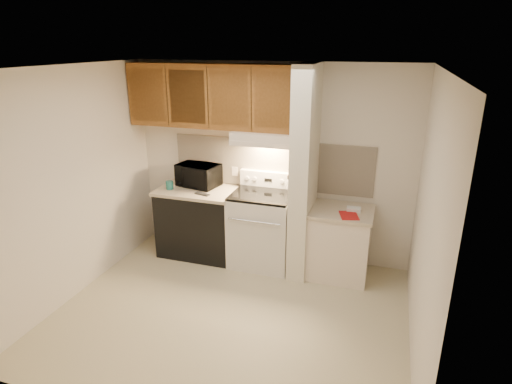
% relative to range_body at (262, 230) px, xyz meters
% --- Properties ---
extents(floor, '(3.60, 3.60, 0.00)m').
position_rel_range_body_xyz_m(floor, '(0.00, -1.16, -0.46)').
color(floor, beige).
rests_on(floor, ground).
extents(ceiling, '(3.60, 3.60, 0.00)m').
position_rel_range_body_xyz_m(ceiling, '(0.00, -1.16, 2.04)').
color(ceiling, white).
rests_on(ceiling, wall_back).
extents(wall_back, '(3.60, 2.50, 0.02)m').
position_rel_range_body_xyz_m(wall_back, '(0.00, 0.34, 0.79)').
color(wall_back, silver).
rests_on(wall_back, floor).
extents(wall_left, '(0.02, 3.00, 2.50)m').
position_rel_range_body_xyz_m(wall_left, '(-1.80, -1.16, 0.79)').
color(wall_left, silver).
rests_on(wall_left, floor).
extents(wall_right, '(0.02, 3.00, 2.50)m').
position_rel_range_body_xyz_m(wall_right, '(1.80, -1.16, 0.79)').
color(wall_right, silver).
rests_on(wall_right, floor).
extents(backsplash, '(2.60, 0.02, 0.63)m').
position_rel_range_body_xyz_m(backsplash, '(0.00, 0.33, 0.78)').
color(backsplash, '#FCE6C9').
rests_on(backsplash, wall_back).
extents(range_body, '(0.76, 0.65, 0.92)m').
position_rel_range_body_xyz_m(range_body, '(0.00, 0.00, 0.00)').
color(range_body, silver).
rests_on(range_body, floor).
extents(oven_window, '(0.50, 0.01, 0.30)m').
position_rel_range_body_xyz_m(oven_window, '(0.00, -0.32, 0.04)').
color(oven_window, black).
rests_on(oven_window, range_body).
extents(oven_handle, '(0.65, 0.02, 0.02)m').
position_rel_range_body_xyz_m(oven_handle, '(0.00, -0.35, 0.26)').
color(oven_handle, silver).
rests_on(oven_handle, range_body).
extents(cooktop, '(0.74, 0.64, 0.03)m').
position_rel_range_body_xyz_m(cooktop, '(0.00, 0.00, 0.48)').
color(cooktop, black).
rests_on(cooktop, range_body).
extents(range_backguard, '(0.76, 0.08, 0.20)m').
position_rel_range_body_xyz_m(range_backguard, '(0.00, 0.28, 0.59)').
color(range_backguard, silver).
rests_on(range_backguard, range_body).
extents(range_display, '(0.10, 0.01, 0.04)m').
position_rel_range_body_xyz_m(range_display, '(0.00, 0.24, 0.59)').
color(range_display, black).
rests_on(range_display, range_backguard).
extents(range_knob_left_outer, '(0.05, 0.02, 0.05)m').
position_rel_range_body_xyz_m(range_knob_left_outer, '(-0.28, 0.24, 0.59)').
color(range_knob_left_outer, silver).
rests_on(range_knob_left_outer, range_backguard).
extents(range_knob_left_inner, '(0.05, 0.02, 0.05)m').
position_rel_range_body_xyz_m(range_knob_left_inner, '(-0.18, 0.24, 0.59)').
color(range_knob_left_inner, silver).
rests_on(range_knob_left_inner, range_backguard).
extents(range_knob_right_inner, '(0.05, 0.02, 0.05)m').
position_rel_range_body_xyz_m(range_knob_right_inner, '(0.18, 0.24, 0.59)').
color(range_knob_right_inner, silver).
rests_on(range_knob_right_inner, range_backguard).
extents(range_knob_right_outer, '(0.05, 0.02, 0.05)m').
position_rel_range_body_xyz_m(range_knob_right_outer, '(0.28, 0.24, 0.59)').
color(range_knob_right_outer, silver).
rests_on(range_knob_right_outer, range_backguard).
extents(dishwasher_front, '(1.00, 0.63, 0.87)m').
position_rel_range_body_xyz_m(dishwasher_front, '(-0.88, 0.01, -0.03)').
color(dishwasher_front, black).
rests_on(dishwasher_front, floor).
extents(left_countertop, '(1.04, 0.67, 0.04)m').
position_rel_range_body_xyz_m(left_countertop, '(-0.88, 0.01, 0.43)').
color(left_countertop, beige).
rests_on(left_countertop, dishwasher_front).
extents(spoon_rest, '(0.21, 0.11, 0.01)m').
position_rel_range_body_xyz_m(spoon_rest, '(-0.74, -0.16, 0.46)').
color(spoon_rest, black).
rests_on(spoon_rest, left_countertop).
extents(teal_jar, '(0.12, 0.12, 0.11)m').
position_rel_range_body_xyz_m(teal_jar, '(-1.23, -0.09, 0.50)').
color(teal_jar, '#237067').
rests_on(teal_jar, left_countertop).
extents(outlet, '(0.08, 0.01, 0.12)m').
position_rel_range_body_xyz_m(outlet, '(-0.48, 0.32, 0.64)').
color(outlet, '#F0DEC9').
rests_on(outlet, backsplash).
extents(microwave, '(0.59, 0.45, 0.29)m').
position_rel_range_body_xyz_m(microwave, '(-0.93, 0.15, 0.60)').
color(microwave, black).
rests_on(microwave, left_countertop).
extents(partition_pillar, '(0.22, 0.70, 2.50)m').
position_rel_range_body_xyz_m(partition_pillar, '(0.51, -0.01, 0.79)').
color(partition_pillar, '#EDE5CB').
rests_on(partition_pillar, floor).
extents(pillar_trim, '(0.01, 0.70, 0.04)m').
position_rel_range_body_xyz_m(pillar_trim, '(0.39, -0.01, 0.84)').
color(pillar_trim, brown).
rests_on(pillar_trim, partition_pillar).
extents(knife_strip, '(0.02, 0.42, 0.04)m').
position_rel_range_body_xyz_m(knife_strip, '(0.39, -0.06, 0.86)').
color(knife_strip, black).
rests_on(knife_strip, partition_pillar).
extents(knife_blade_a, '(0.01, 0.03, 0.16)m').
position_rel_range_body_xyz_m(knife_blade_a, '(0.38, -0.22, 0.76)').
color(knife_blade_a, silver).
rests_on(knife_blade_a, knife_strip).
extents(knife_handle_a, '(0.02, 0.02, 0.10)m').
position_rel_range_body_xyz_m(knife_handle_a, '(0.38, -0.21, 0.91)').
color(knife_handle_a, black).
rests_on(knife_handle_a, knife_strip).
extents(knife_blade_b, '(0.01, 0.04, 0.18)m').
position_rel_range_body_xyz_m(knife_blade_b, '(0.38, -0.15, 0.75)').
color(knife_blade_b, silver).
rests_on(knife_blade_b, knife_strip).
extents(knife_handle_b, '(0.02, 0.02, 0.10)m').
position_rel_range_body_xyz_m(knife_handle_b, '(0.38, -0.15, 0.91)').
color(knife_handle_b, black).
rests_on(knife_handle_b, knife_strip).
extents(knife_blade_c, '(0.01, 0.04, 0.20)m').
position_rel_range_body_xyz_m(knife_blade_c, '(0.38, -0.06, 0.74)').
color(knife_blade_c, silver).
rests_on(knife_blade_c, knife_strip).
extents(knife_handle_c, '(0.02, 0.02, 0.10)m').
position_rel_range_body_xyz_m(knife_handle_c, '(0.38, -0.05, 0.91)').
color(knife_handle_c, black).
rests_on(knife_handle_c, knife_strip).
extents(knife_blade_d, '(0.01, 0.04, 0.16)m').
position_rel_range_body_xyz_m(knife_blade_d, '(0.38, 0.03, 0.76)').
color(knife_blade_d, silver).
rests_on(knife_blade_d, knife_strip).
extents(knife_handle_d, '(0.02, 0.02, 0.10)m').
position_rel_range_body_xyz_m(knife_handle_d, '(0.38, 0.02, 0.91)').
color(knife_handle_d, black).
rests_on(knife_handle_d, knife_strip).
extents(knife_blade_e, '(0.01, 0.04, 0.18)m').
position_rel_range_body_xyz_m(knife_blade_e, '(0.38, 0.10, 0.75)').
color(knife_blade_e, silver).
rests_on(knife_blade_e, knife_strip).
extents(knife_handle_e, '(0.02, 0.02, 0.10)m').
position_rel_range_body_xyz_m(knife_handle_e, '(0.38, 0.10, 0.91)').
color(knife_handle_e, black).
rests_on(knife_handle_e, knife_strip).
extents(oven_mitt, '(0.03, 0.10, 0.23)m').
position_rel_range_body_xyz_m(oven_mitt, '(0.38, 0.17, 0.69)').
color(oven_mitt, gray).
rests_on(oven_mitt, partition_pillar).
extents(right_cab_base, '(0.70, 0.60, 0.81)m').
position_rel_range_body_xyz_m(right_cab_base, '(0.97, -0.01, -0.06)').
color(right_cab_base, '#F0DEC9').
rests_on(right_cab_base, floor).
extents(right_countertop, '(0.74, 0.64, 0.04)m').
position_rel_range_body_xyz_m(right_countertop, '(0.97, -0.01, 0.37)').
color(right_countertop, beige).
rests_on(right_countertop, right_cab_base).
extents(red_folder, '(0.26, 0.31, 0.01)m').
position_rel_range_body_xyz_m(red_folder, '(1.07, -0.16, 0.39)').
color(red_folder, red).
rests_on(red_folder, right_countertop).
extents(white_box, '(0.17, 0.12, 0.04)m').
position_rel_range_body_xyz_m(white_box, '(1.11, 0.01, 0.41)').
color(white_box, white).
rests_on(white_box, right_countertop).
extents(range_hood, '(0.78, 0.44, 0.15)m').
position_rel_range_body_xyz_m(range_hood, '(0.00, 0.12, 1.17)').
color(range_hood, '#F0DEC9').
rests_on(range_hood, upper_cabinets).
extents(hood_lip, '(0.78, 0.04, 0.06)m').
position_rel_range_body_xyz_m(hood_lip, '(0.00, -0.08, 1.12)').
color(hood_lip, '#F0DEC9').
rests_on(hood_lip, range_hood).
extents(upper_cabinets, '(2.18, 0.33, 0.77)m').
position_rel_range_body_xyz_m(upper_cabinets, '(-0.69, 0.17, 1.62)').
color(upper_cabinets, brown).
rests_on(upper_cabinets, wall_back).
extents(cab_door_a, '(0.46, 0.01, 0.63)m').
position_rel_range_body_xyz_m(cab_door_a, '(-1.51, 0.01, 1.62)').
color(cab_door_a, brown).
rests_on(cab_door_a, upper_cabinets).
extents(cab_gap_a, '(0.01, 0.01, 0.73)m').
position_rel_range_body_xyz_m(cab_gap_a, '(-1.23, 0.01, 1.62)').
color(cab_gap_a, black).
rests_on(cab_gap_a, upper_cabinets).
extents(cab_door_b, '(0.46, 0.01, 0.63)m').
position_rel_range_body_xyz_m(cab_door_b, '(-0.96, 0.01, 1.62)').
color(cab_door_b, brown).
rests_on(cab_door_b, upper_cabinets).
extents(cab_gap_b, '(0.01, 0.01, 0.73)m').
position_rel_range_body_xyz_m(cab_gap_b, '(-0.69, 0.01, 1.62)').
color(cab_gap_b, black).
rests_on(cab_gap_b, upper_cabinets).
extents(cab_door_c, '(0.46, 0.01, 0.63)m').
position_rel_range_body_xyz_m(cab_door_c, '(-0.42, 0.01, 1.62)').
color(cab_door_c, brown).
rests_on(cab_door_c, upper_cabinets).
extents(cab_gap_c, '(0.01, 0.01, 0.73)m').
position_rel_range_body_xyz_m(cab_gap_c, '(-0.14, 0.01, 1.62)').
color(cab_gap_c, black).
rests_on(cab_gap_c, upper_cabinets).
extents(cab_door_d, '(0.46, 0.01, 0.63)m').
position_rel_range_body_xyz_m(cab_door_d, '(0.13, 0.01, 1.62)').
color(cab_door_d, brown).
rests_on(cab_door_d, upper_cabinets).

